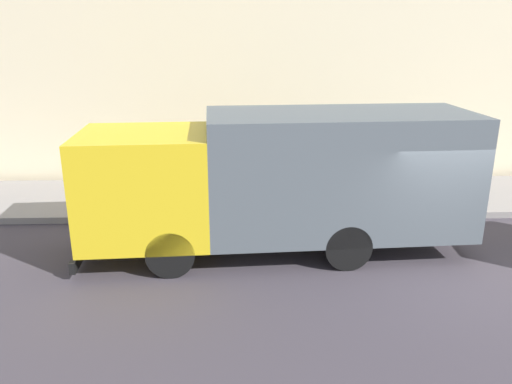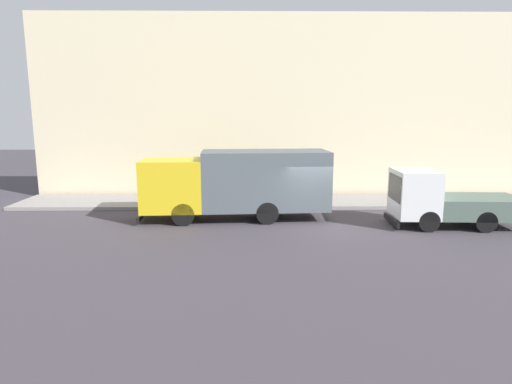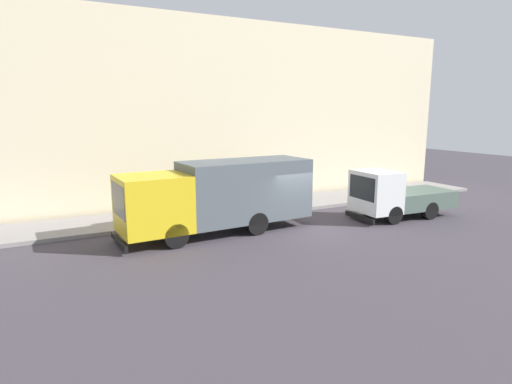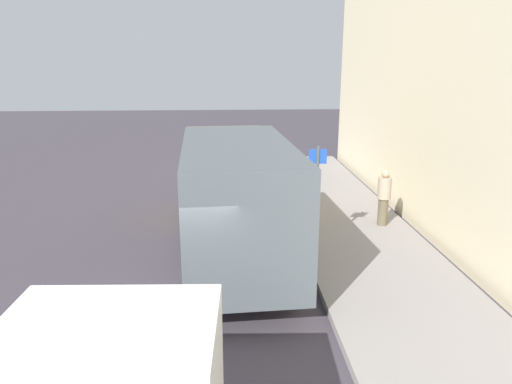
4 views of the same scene
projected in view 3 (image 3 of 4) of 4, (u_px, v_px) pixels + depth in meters
The scene contains 7 objects.
ground at pixel (302, 230), 18.76m from camera, with size 80.00×80.00×0.00m, color #403A42.
sidewalk at pixel (254, 207), 22.86m from camera, with size 3.39×30.00×0.17m, color gray.
building_facade at pixel (237, 113), 23.86m from camera, with size 0.50×30.00×10.16m, color beige.
large_utility_truck at pixel (220, 194), 18.01m from camera, with size 2.87×8.50×3.08m.
small_flatbed_truck at pixel (395, 196), 20.75m from camera, with size 2.42×5.41×2.39m.
pedestrian_walking at pixel (163, 195), 21.37m from camera, with size 0.53×0.53×1.66m.
street_sign_post at pixel (213, 185), 20.00m from camera, with size 0.44×0.08×2.68m.
Camera 3 is at (-15.23, 10.04, 5.12)m, focal length 29.66 mm.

